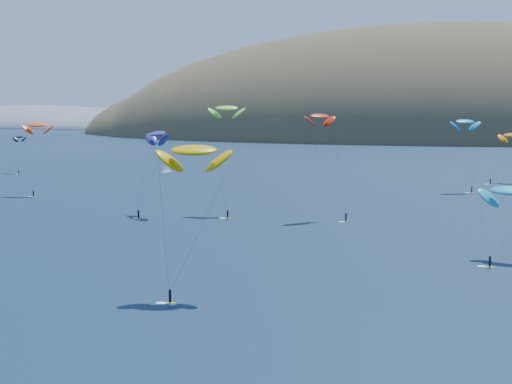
{
  "coord_description": "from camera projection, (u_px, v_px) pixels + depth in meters",
  "views": [
    {
      "loc": [
        24.04,
        -50.07,
        25.24
      ],
      "look_at": [
        -9.92,
        80.0,
        9.0
      ],
      "focal_mm": 50.0,
      "sensor_mm": 36.0,
      "label": 1
    }
  ],
  "objects": [
    {
      "name": "kitesurfer_4",
      "position": [
        465.0,
        122.0,
        210.48
      ],
      "size": [
        9.82,
        8.7,
        23.2
      ],
      "rotation": [
        0.0,
        0.0,
        0.44
      ],
      "color": "#C6EB1A",
      "rests_on": "ground"
    },
    {
      "name": "kitesurfer_9",
      "position": [
        320.0,
        117.0,
        159.49
      ],
      "size": [
        11.44,
        8.92,
        25.18
      ],
      "rotation": [
        0.0,
        0.0,
        0.81
      ],
      "color": "#C6EB1A",
      "rests_on": "ground"
    },
    {
      "name": "kitesurfer_5",
      "position": [
        509.0,
        191.0,
        117.15
      ],
      "size": [
        10.49,
        11.9,
        14.08
      ],
      "rotation": [
        0.0,
        0.0,
        -0.35
      ],
      "color": "#C6EB1A",
      "rests_on": "ground"
    },
    {
      "name": "sailboat",
      "position": [
        166.0,
        171.0,
        268.24
      ],
      "size": [
        7.99,
        6.86,
        9.73
      ],
      "rotation": [
        0.0,
        0.0,
        -0.15
      ],
      "color": "white",
      "rests_on": "ground"
    },
    {
      "name": "kitesurfer_11",
      "position": [
        512.0,
        135.0,
        235.7
      ],
      "size": [
        12.72,
        14.97,
        18.32
      ],
      "rotation": [
        0.0,
        0.0,
        -0.6
      ],
      "color": "#C6EB1A",
      "rests_on": "ground"
    },
    {
      "name": "kitesurfer_2",
      "position": [
        194.0,
        150.0,
        94.91
      ],
      "size": [
        10.3,
        9.87,
        22.06
      ],
      "rotation": [
        0.0,
        0.0,
        0.24
      ],
      "color": "#C6EB1A",
      "rests_on": "ground"
    },
    {
      "name": "island",
      "position": [
        461.0,
        150.0,
        588.75
      ],
      "size": [
        730.0,
        300.0,
        210.0
      ],
      "color": "#3D3526",
      "rests_on": "ground"
    },
    {
      "name": "kitesurfer_1",
      "position": [
        38.0,
        125.0,
        202.71
      ],
      "size": [
        9.35,
        9.18,
        22.39
      ],
      "rotation": [
        0.0,
        0.0,
        0.17
      ],
      "color": "#C6EB1A",
      "rests_on": "ground"
    },
    {
      "name": "headland",
      "position": [
        55.0,
        129.0,
        889.75
      ],
      "size": [
        460.0,
        250.0,
        60.0
      ],
      "color": "slate",
      "rests_on": "ground"
    },
    {
      "name": "kitesurfer_10",
      "position": [
        157.0,
        134.0,
        166.0
      ],
      "size": [
        9.74,
        14.57,
        21.44
      ],
      "rotation": [
        0.0,
        0.0,
        -0.73
      ],
      "color": "#C6EB1A",
      "rests_on": "ground"
    },
    {
      "name": "kitesurfer_12",
      "position": [
        19.0,
        137.0,
        269.22
      ],
      "size": [
        6.95,
        8.17,
        15.46
      ],
      "rotation": [
        0.0,
        0.0,
        -0.26
      ],
      "color": "#C6EB1A",
      "rests_on": "ground"
    },
    {
      "name": "kitesurfer_3",
      "position": [
        227.0,
        108.0,
        168.15
      ],
      "size": [
        8.79,
        12.83,
        27.09
      ],
      "rotation": [
        0.0,
        0.0,
        0.17
      ],
      "color": "#C6EB1A",
      "rests_on": "ground"
    }
  ]
}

